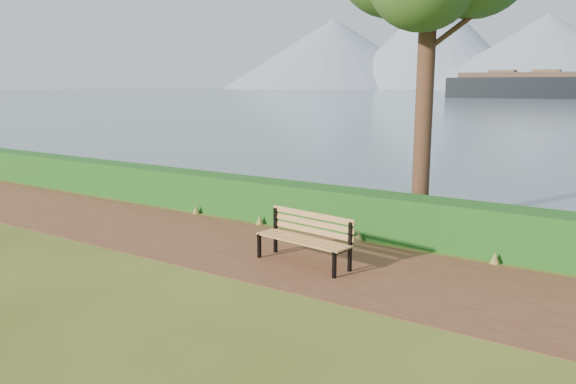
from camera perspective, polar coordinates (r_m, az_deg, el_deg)
The scene contains 4 objects.
ground at distance 11.63m, azimuth -4.52°, elevation -6.11°, with size 140.00×140.00×0.00m, color #414E16.
path at distance 11.86m, azimuth -3.62°, elevation -5.74°, with size 40.00×3.40×0.01m, color #592C1E.
hedge at distance 13.58m, azimuth 2.22°, elevation -1.42°, with size 32.00×0.85×1.00m, color #164F17.
bench at distance 10.74m, azimuth 1.86°, elevation -4.37°, with size 2.02×0.82×0.98m.
Camera 1 is at (6.88, -8.74, 3.40)m, focal length 35.00 mm.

